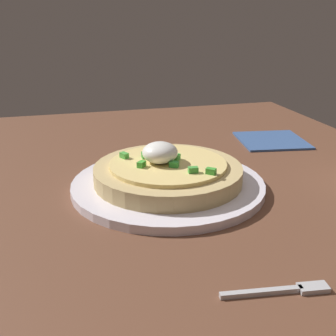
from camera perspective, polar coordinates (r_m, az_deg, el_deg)
name	(u,v)px	position (r cm, az deg, el deg)	size (l,w,h in cm)	color
dining_table	(206,184)	(65.92, 5.15, -2.19)	(98.08, 73.88, 2.30)	brown
plate	(168,185)	(60.90, 0.00, -2.29)	(27.60, 27.60, 1.20)	white
pizza	(168,171)	(60.10, -0.06, -0.43)	(21.13, 21.13, 5.80)	tan
fork	(287,290)	(41.66, 15.74, -15.57)	(2.27, 10.63, 0.50)	#B7B7BC
napkin	(272,140)	(85.56, 13.80, 3.65)	(12.41, 12.41, 0.40)	#355389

